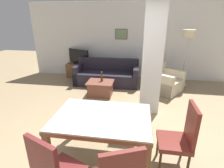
{
  "coord_description": "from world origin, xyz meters",
  "views": [
    {
      "loc": [
        0.5,
        -2.2,
        2.13
      ],
      "look_at": [
        0.0,
        0.96,
        0.93
      ],
      "focal_mm": 28.0,
      "sensor_mm": 36.0,
      "label": 1
    }
  ],
  "objects_px": {
    "coffee_table": "(100,88)",
    "floor_lamp": "(188,39)",
    "armchair": "(164,82)",
    "bottle": "(102,78)",
    "sofa": "(107,76)",
    "tv_screen": "(79,57)",
    "dining_chair_head_right": "(181,136)",
    "dining_table": "(102,125)",
    "tv_stand": "(80,70)"
  },
  "relations": [
    {
      "from": "armchair",
      "to": "floor_lamp",
      "type": "bearing_deg",
      "value": 167.04
    },
    {
      "from": "armchair",
      "to": "tv_stand",
      "type": "xyz_separation_m",
      "value": [
        -3.04,
        0.94,
        -0.03
      ]
    },
    {
      "from": "coffee_table",
      "to": "floor_lamp",
      "type": "distance_m",
      "value": 3.12
    },
    {
      "from": "coffee_table",
      "to": "tv_stand",
      "type": "height_order",
      "value": "tv_stand"
    },
    {
      "from": "tv_screen",
      "to": "sofa",
      "type": "bearing_deg",
      "value": 178.49
    },
    {
      "from": "dining_table",
      "to": "dining_chair_head_right",
      "type": "height_order",
      "value": "dining_chair_head_right"
    },
    {
      "from": "sofa",
      "to": "floor_lamp",
      "type": "bearing_deg",
      "value": -174.37
    },
    {
      "from": "dining_chair_head_right",
      "to": "bottle",
      "type": "relative_size",
      "value": 3.69
    },
    {
      "from": "coffee_table",
      "to": "floor_lamp",
      "type": "relative_size",
      "value": 0.41
    },
    {
      "from": "sofa",
      "to": "bottle",
      "type": "height_order",
      "value": "sofa"
    },
    {
      "from": "tv_stand",
      "to": "floor_lamp",
      "type": "distance_m",
      "value": 3.94
    },
    {
      "from": "dining_table",
      "to": "dining_chair_head_right",
      "type": "bearing_deg",
      "value": 0.0
    },
    {
      "from": "dining_chair_head_right",
      "to": "floor_lamp",
      "type": "relative_size",
      "value": 0.57
    },
    {
      "from": "sofa",
      "to": "floor_lamp",
      "type": "xyz_separation_m",
      "value": [
        2.53,
        0.25,
        1.25
      ]
    },
    {
      "from": "dining_table",
      "to": "tv_stand",
      "type": "bearing_deg",
      "value": 113.57
    },
    {
      "from": "tv_screen",
      "to": "floor_lamp",
      "type": "bearing_deg",
      "value": -160.37
    },
    {
      "from": "sofa",
      "to": "coffee_table",
      "type": "height_order",
      "value": "sofa"
    },
    {
      "from": "armchair",
      "to": "bottle",
      "type": "relative_size",
      "value": 4.36
    },
    {
      "from": "dining_chair_head_right",
      "to": "tv_stand",
      "type": "relative_size",
      "value": 1.11
    },
    {
      "from": "sofa",
      "to": "tv_stand",
      "type": "height_order",
      "value": "sofa"
    },
    {
      "from": "dining_table",
      "to": "armchair",
      "type": "xyz_separation_m",
      "value": [
        1.3,
        3.04,
        -0.32
      ]
    },
    {
      "from": "dining_chair_head_right",
      "to": "floor_lamp",
      "type": "distance_m",
      "value": 3.87
    },
    {
      "from": "dining_chair_head_right",
      "to": "armchair",
      "type": "relative_size",
      "value": 0.85
    },
    {
      "from": "dining_table",
      "to": "tv_stand",
      "type": "distance_m",
      "value": 4.36
    },
    {
      "from": "armchair",
      "to": "tv_stand",
      "type": "relative_size",
      "value": 1.32
    },
    {
      "from": "sofa",
      "to": "tv_stand",
      "type": "xyz_separation_m",
      "value": [
        -1.18,
        0.58,
        -0.03
      ]
    },
    {
      "from": "bottle",
      "to": "sofa",
      "type": "bearing_deg",
      "value": 91.84
    },
    {
      "from": "dining_chair_head_right",
      "to": "floor_lamp",
      "type": "height_order",
      "value": "floor_lamp"
    },
    {
      "from": "tv_stand",
      "to": "coffee_table",
      "type": "bearing_deg",
      "value": -53.46
    },
    {
      "from": "coffee_table",
      "to": "tv_screen",
      "type": "bearing_deg",
      "value": 126.54
    },
    {
      "from": "coffee_table",
      "to": "bottle",
      "type": "height_order",
      "value": "bottle"
    },
    {
      "from": "dining_chair_head_right",
      "to": "tv_stand",
      "type": "xyz_separation_m",
      "value": [
        -2.89,
        3.98,
        -0.29
      ]
    },
    {
      "from": "dining_table",
      "to": "tv_screen",
      "type": "distance_m",
      "value": 4.35
    },
    {
      "from": "armchair",
      "to": "bottle",
      "type": "distance_m",
      "value": 1.94
    },
    {
      "from": "sofa",
      "to": "coffee_table",
      "type": "xyz_separation_m",
      "value": [
        -0.01,
        -1.0,
        -0.07
      ]
    },
    {
      "from": "dining_chair_head_right",
      "to": "coffee_table",
      "type": "relative_size",
      "value": 1.4
    },
    {
      "from": "bottle",
      "to": "armchair",
      "type": "bearing_deg",
      "value": 18.04
    },
    {
      "from": "tv_screen",
      "to": "armchair",
      "type": "bearing_deg",
      "value": -172.51
    },
    {
      "from": "armchair",
      "to": "tv_screen",
      "type": "relative_size",
      "value": 1.42
    },
    {
      "from": "dining_table",
      "to": "tv_screen",
      "type": "xyz_separation_m",
      "value": [
        -1.74,
        3.98,
        0.17
      ]
    },
    {
      "from": "sofa",
      "to": "tv_screen",
      "type": "xyz_separation_m",
      "value": [
        -1.18,
        0.58,
        0.49
      ]
    },
    {
      "from": "bottle",
      "to": "floor_lamp",
      "type": "xyz_separation_m",
      "value": [
        2.5,
        1.21,
        1.01
      ]
    },
    {
      "from": "armchair",
      "to": "coffee_table",
      "type": "distance_m",
      "value": 1.98
    },
    {
      "from": "tv_stand",
      "to": "dining_table",
      "type": "bearing_deg",
      "value": -66.43
    },
    {
      "from": "tv_screen",
      "to": "dining_chair_head_right",
      "type": "bearing_deg",
      "value": 150.64
    },
    {
      "from": "coffee_table",
      "to": "dining_table",
      "type": "bearing_deg",
      "value": -76.7
    },
    {
      "from": "tv_stand",
      "to": "tv_screen",
      "type": "bearing_deg",
      "value": 0.0
    },
    {
      "from": "armchair",
      "to": "dining_chair_head_right",
      "type": "bearing_deg",
      "value": 31.73
    },
    {
      "from": "coffee_table",
      "to": "tv_screen",
      "type": "distance_m",
      "value": 2.04
    },
    {
      "from": "dining_chair_head_right",
      "to": "bottle",
      "type": "xyz_separation_m",
      "value": [
        -1.68,
        2.44,
        -0.02
      ]
    }
  ]
}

